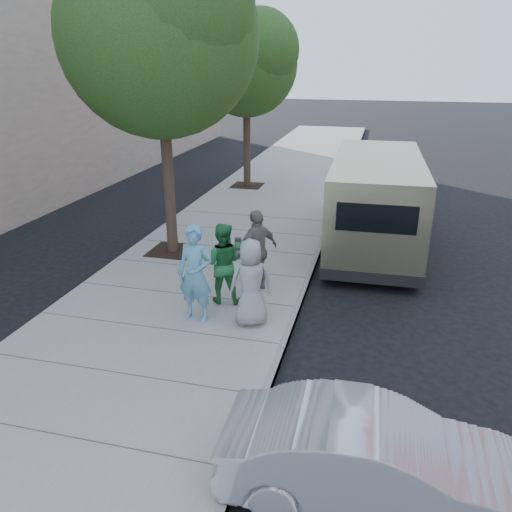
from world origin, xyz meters
name	(u,v)px	position (x,y,z in m)	size (l,w,h in m)	color
ground	(230,305)	(0.00, 0.00, 0.00)	(120.00, 120.00, 0.00)	black
sidewalk	(186,297)	(-1.00, 0.00, 0.07)	(5.00, 60.00, 0.15)	gray
curb_face	(297,310)	(1.44, 0.00, 0.07)	(0.12, 60.00, 0.16)	gray
tree_near	(161,28)	(-2.25, 2.40, 5.55)	(4.62, 4.60, 7.53)	black
tree_far	(248,60)	(-2.25, 10.00, 4.88)	(3.92, 3.80, 6.49)	black
parking_meter	(243,258)	(0.39, -0.33, 1.25)	(0.33, 0.19, 1.52)	gray
van	(375,200)	(2.79, 4.50, 1.32)	(2.41, 6.77, 2.49)	#BFB889
sedan	(375,460)	(3.09, -4.41, 0.59)	(1.26, 3.60, 1.19)	silver
person_officer	(195,274)	(-0.37, -0.97, 1.11)	(0.70, 0.46, 1.91)	#5BA1C3
person_green_shirt	(222,263)	(-0.11, -0.10, 1.00)	(0.83, 0.65, 1.71)	#2B8341
person_gray_shirt	(251,283)	(0.70, -0.88, 1.00)	(0.83, 0.54, 1.69)	#9A9A9C
person_striped_polo	(257,251)	(0.45, 0.64, 1.06)	(1.06, 0.44, 1.81)	slate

